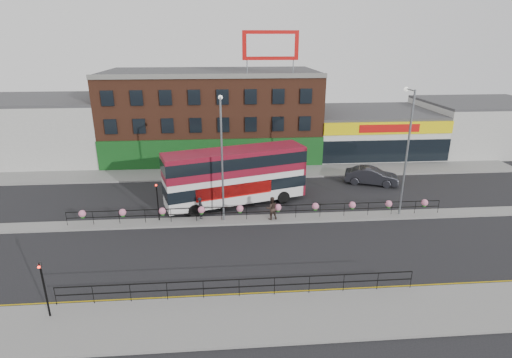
{
  "coord_description": "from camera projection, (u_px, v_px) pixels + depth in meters",
  "views": [
    {
      "loc": [
        -2.57,
        -29.18,
        13.96
      ],
      "look_at": [
        0.0,
        3.0,
        2.5
      ],
      "focal_mm": 28.0,
      "sensor_mm": 36.0,
      "label": 1
    }
  ],
  "objects": [
    {
      "name": "billboard",
      "position": [
        271.0,
        45.0,
        42.14
      ],
      "size": [
        6.0,
        0.29,
        4.4
      ],
      "color": "#B50C0A",
      "rests_on": "brick_building"
    },
    {
      "name": "yellow_line_outer",
      "position": [
        274.0,
        294.0,
        23.0
      ],
      "size": [
        60.0,
        0.1,
        0.01
      ],
      "primitive_type": "cube",
      "color": "gold",
      "rests_on": "ground"
    },
    {
      "name": "yellow_line_inner",
      "position": [
        273.0,
        292.0,
        23.16
      ],
      "size": [
        60.0,
        0.1,
        0.01
      ],
      "primitive_type": "cube",
      "color": "gold",
      "rests_on": "ground"
    },
    {
      "name": "median_railing",
      "position": [
        259.0,
        209.0,
        31.93
      ],
      "size": [
        30.04,
        0.56,
        1.23
      ],
      "color": "black",
      "rests_on": "median"
    },
    {
      "name": "south_pavement",
      "position": [
        279.0,
        317.0,
        20.98
      ],
      "size": [
        60.0,
        4.0,
        0.15
      ],
      "primitive_type": "cube",
      "color": "gray",
      "rests_on": "ground"
    },
    {
      "name": "lamp_column_east",
      "position": [
        407.0,
        142.0,
        31.36
      ],
      "size": [
        0.37,
        1.79,
        10.18
      ],
      "color": "slate",
      "rests_on": "median"
    },
    {
      "name": "pedestrian_a",
      "position": [
        201.0,
        208.0,
        32.09
      ],
      "size": [
        0.72,
        0.53,
        1.79
      ],
      "primitive_type": "imported",
      "rotation": [
        0.0,
        0.0,
        1.65
      ],
      "color": "black",
      "rests_on": "median"
    },
    {
      "name": "lamp_column_west",
      "position": [
        222.0,
        150.0,
        30.38
      ],
      "size": [
        0.35,
        1.7,
        9.71
      ],
      "color": "slate",
      "rests_on": "median"
    },
    {
      "name": "traffic_light_median",
      "position": [
        157.0,
        193.0,
        31.22
      ],
      "size": [
        0.15,
        0.28,
        3.65
      ],
      "color": "black",
      "rests_on": "median"
    },
    {
      "name": "ground",
      "position": [
        259.0,
        220.0,
        32.28
      ],
      "size": [
        120.0,
        120.0,
        0.0
      ],
      "primitive_type": "plane",
      "color": "black",
      "rests_on": "ground"
    },
    {
      "name": "traffic_light_south",
      "position": [
        42.0,
        278.0,
        20.21
      ],
      "size": [
        0.15,
        0.28,
        3.65
      ],
      "color": "black",
      "rests_on": "south_pavement"
    },
    {
      "name": "supermarket",
      "position": [
        369.0,
        131.0,
        51.29
      ],
      "size": [
        15.0,
        12.25,
        5.3
      ],
      "color": "silver",
      "rests_on": "ground"
    },
    {
      "name": "car",
      "position": [
        371.0,
        176.0,
        40.04
      ],
      "size": [
        5.17,
        6.38,
        1.72
      ],
      "primitive_type": "imported",
      "rotation": [
        0.0,
        0.0,
        1.22
      ],
      "color": "#24252B",
      "rests_on": "ground"
    },
    {
      "name": "south_railing",
      "position": [
        239.0,
        284.0,
        22.32
      ],
      "size": [
        20.04,
        0.05,
        1.12
      ],
      "color": "black",
      "rests_on": "south_pavement"
    },
    {
      "name": "median",
      "position": [
        259.0,
        220.0,
        32.25
      ],
      "size": [
        60.0,
        1.6,
        0.15
      ],
      "primitive_type": "cube",
      "color": "gray",
      "rests_on": "ground"
    },
    {
      "name": "pedestrian_b",
      "position": [
        272.0,
        208.0,
        31.88
      ],
      "size": [
        1.18,
        1.04,
        1.9
      ],
      "primitive_type": "imported",
      "rotation": [
        0.0,
        0.0,
        3.32
      ],
      "color": "#30241E",
      "rests_on": "median"
    },
    {
      "name": "warehouse_east",
      "position": [
        479.0,
        125.0,
        52.32
      ],
      "size": [
        14.5,
        12.0,
        6.3
      ],
      "color": "#AEAEA9",
      "rests_on": "ground"
    },
    {
      "name": "brick_building",
      "position": [
        213.0,
        114.0,
        49.01
      ],
      "size": [
        25.0,
        12.21,
        10.3
      ],
      "color": "brown",
      "rests_on": "ground"
    },
    {
      "name": "warehouse_west",
      "position": [
        44.0,
        128.0,
        48.02
      ],
      "size": [
        15.5,
        12.0,
        7.3
      ],
      "color": "#AEAEA9",
      "rests_on": "ground"
    },
    {
      "name": "double_decker_bus",
      "position": [
        236.0,
        171.0,
        34.49
      ],
      "size": [
        12.63,
        6.37,
        4.99
      ],
      "color": "silver",
      "rests_on": "ground"
    },
    {
      "name": "north_pavement",
      "position": [
        249.0,
        172.0,
        43.53
      ],
      "size": [
        60.0,
        4.0,
        0.15
      ],
      "primitive_type": "cube",
      "color": "gray",
      "rests_on": "ground"
    }
  ]
}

